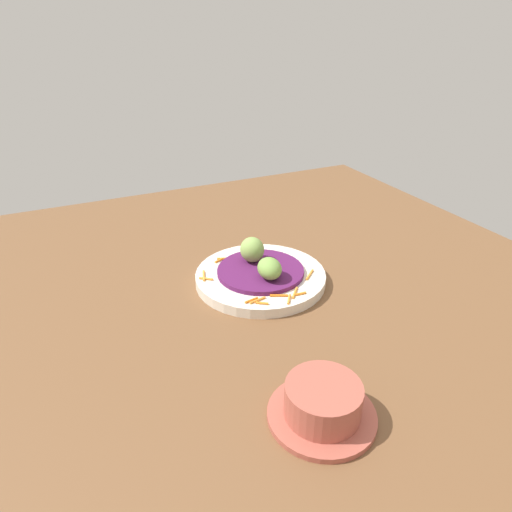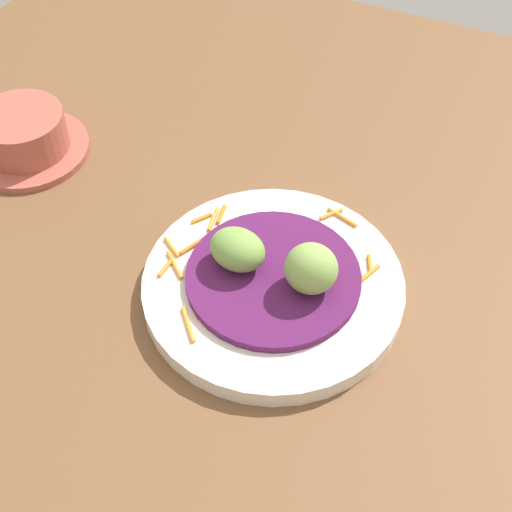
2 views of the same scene
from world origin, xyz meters
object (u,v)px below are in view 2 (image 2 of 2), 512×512
Objects in this scene: main_plate at (273,287)px; guac_scoop_left at (311,269)px; terracotta_bowl at (24,136)px; guac_scoop_center at (238,249)px.

guac_scoop_left is at bearing 91.08° from main_plate.
terracotta_bowl is (-7.28, -35.99, -2.87)cm from guac_scoop_left.
terracotta_bowl is (-7.41, -29.02, -2.34)cm from guac_scoop_center.
guac_scoop_center is 0.39× the size of terracotta_bowl.
guac_scoop_left is 0.35× the size of terracotta_bowl.
guac_scoop_center is (0.07, -3.49, 3.63)cm from main_plate.
terracotta_bowl is (-7.34, -32.51, 1.29)cm from main_plate.
terracotta_bowl reaches higher than main_plate.
main_plate is at bearing 91.08° from guac_scoop_center.
guac_scoop_left reaches higher than main_plate.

